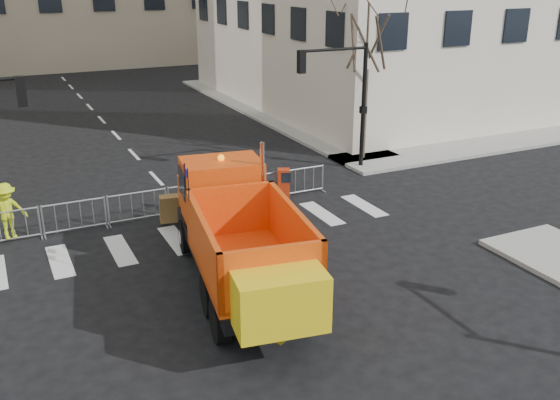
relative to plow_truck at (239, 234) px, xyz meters
name	(u,v)px	position (x,y,z in m)	size (l,w,h in m)	color
ground	(280,311)	(0.47, -1.53, -1.65)	(120.00, 120.00, 0.00)	black
sidewalk_back	(181,203)	(0.47, 6.97, -1.58)	(64.00, 5.00, 0.15)	gray
traffic_light_right	(363,108)	(8.97, 7.97, 1.05)	(0.18, 0.18, 5.40)	black
crowd_barriers	(167,202)	(-0.28, 6.07, -1.10)	(12.60, 0.60, 1.10)	#9EA0A5
street_tree	(366,78)	(9.67, 8.97, 2.10)	(3.00, 3.00, 7.50)	#382B21
plow_truck	(239,234)	(0.00, 0.00, 0.00)	(4.08, 9.87, 3.72)	black
cop_a	(232,190)	(1.83, 5.23, -0.71)	(0.69, 0.45, 1.90)	black
cop_b	(191,203)	(0.22, 4.92, -0.85)	(0.78, 0.61, 1.60)	black
cop_c	(212,189)	(1.20, 5.47, -0.68)	(1.15, 0.48, 1.96)	black
worker	(7,211)	(-5.43, 6.09, -0.58)	(1.19, 0.68, 1.84)	#CCE11A
newspaper_box	(284,183)	(4.11, 5.74, -0.95)	(0.45, 0.40, 1.10)	#B7290E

